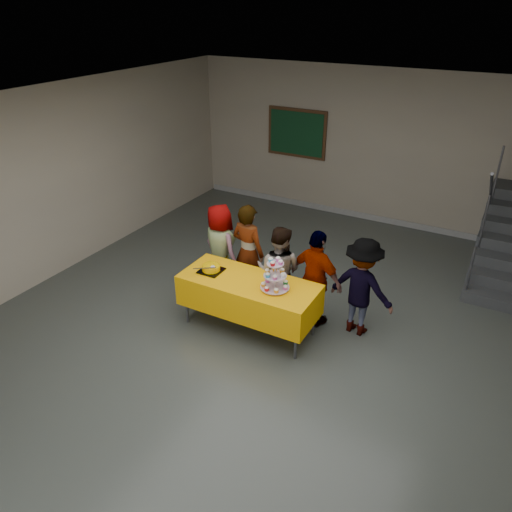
{
  "coord_description": "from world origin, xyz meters",
  "views": [
    {
      "loc": [
        2.43,
        -4.51,
        4.15
      ],
      "look_at": [
        -0.42,
        0.66,
        1.05
      ],
      "focal_mm": 35.0,
      "sensor_mm": 36.0,
      "label": 1
    }
  ],
  "objects_px": {
    "bear_cake": "(211,267)",
    "bake_table": "(249,294)",
    "schoolchild_e": "(362,287)",
    "cupcake_stand": "(275,277)",
    "schoolchild_b": "(248,252)",
    "schoolchild_c": "(279,271)",
    "schoolchild_d": "(316,279)",
    "schoolchild_a": "(220,248)",
    "noticeboard": "(297,133)"
  },
  "relations": [
    {
      "from": "bake_table",
      "to": "schoolchild_e",
      "type": "relative_size",
      "value": 1.35
    },
    {
      "from": "cupcake_stand",
      "to": "schoolchild_e",
      "type": "height_order",
      "value": "schoolchild_e"
    },
    {
      "from": "bear_cake",
      "to": "schoolchild_d",
      "type": "relative_size",
      "value": 0.25
    },
    {
      "from": "cupcake_stand",
      "to": "schoolchild_b",
      "type": "xyz_separation_m",
      "value": [
        -0.83,
        0.76,
        -0.19
      ]
    },
    {
      "from": "bear_cake",
      "to": "schoolchild_e",
      "type": "xyz_separation_m",
      "value": [
        1.92,
        0.71,
        -0.13
      ]
    },
    {
      "from": "schoolchild_c",
      "to": "noticeboard",
      "type": "bearing_deg",
      "value": -75.13
    },
    {
      "from": "bear_cake",
      "to": "noticeboard",
      "type": "distance_m",
      "value": 4.67
    },
    {
      "from": "bake_table",
      "to": "noticeboard",
      "type": "relative_size",
      "value": 1.45
    },
    {
      "from": "bake_table",
      "to": "schoolchild_d",
      "type": "bearing_deg",
      "value": 37.32
    },
    {
      "from": "schoolchild_b",
      "to": "bake_table",
      "type": "bearing_deg",
      "value": 128.71
    },
    {
      "from": "bear_cake",
      "to": "schoolchild_d",
      "type": "height_order",
      "value": "schoolchild_d"
    },
    {
      "from": "schoolchild_e",
      "to": "cupcake_stand",
      "type": "bearing_deg",
      "value": 45.29
    },
    {
      "from": "schoolchild_b",
      "to": "schoolchild_d",
      "type": "height_order",
      "value": "schoolchild_b"
    },
    {
      "from": "bake_table",
      "to": "bear_cake",
      "type": "relative_size",
      "value": 5.25
    },
    {
      "from": "cupcake_stand",
      "to": "schoolchild_c",
      "type": "xyz_separation_m",
      "value": [
        -0.23,
        0.57,
        -0.26
      ]
    },
    {
      "from": "schoolchild_b",
      "to": "cupcake_stand",
      "type": "bearing_deg",
      "value": 146.08
    },
    {
      "from": "schoolchild_d",
      "to": "cupcake_stand",
      "type": "bearing_deg",
      "value": 75.95
    },
    {
      "from": "cupcake_stand",
      "to": "schoolchild_d",
      "type": "height_order",
      "value": "schoolchild_d"
    },
    {
      "from": "schoolchild_d",
      "to": "bake_table",
      "type": "bearing_deg",
      "value": 53.31
    },
    {
      "from": "bake_table",
      "to": "schoolchild_c",
      "type": "height_order",
      "value": "schoolchild_c"
    },
    {
      "from": "schoolchild_b",
      "to": "schoolchild_e",
      "type": "distance_m",
      "value": 1.77
    },
    {
      "from": "schoolchild_c",
      "to": "bear_cake",
      "type": "bearing_deg",
      "value": 30.46
    },
    {
      "from": "schoolchild_c",
      "to": "schoolchild_e",
      "type": "height_order",
      "value": "schoolchild_e"
    },
    {
      "from": "schoolchild_b",
      "to": "schoolchild_c",
      "type": "relative_size",
      "value": 1.1
    },
    {
      "from": "cupcake_stand",
      "to": "bear_cake",
      "type": "xyz_separation_m",
      "value": [
        -0.98,
        -0.01,
        -0.12
      ]
    },
    {
      "from": "schoolchild_c",
      "to": "schoolchild_e",
      "type": "relative_size",
      "value": 0.98
    },
    {
      "from": "schoolchild_d",
      "to": "schoolchild_e",
      "type": "xyz_separation_m",
      "value": [
        0.6,
        0.13,
        -0.01
      ]
    },
    {
      "from": "bake_table",
      "to": "schoolchild_b",
      "type": "distance_m",
      "value": 0.88
    },
    {
      "from": "schoolchild_c",
      "to": "schoolchild_e",
      "type": "distance_m",
      "value": 1.17
    },
    {
      "from": "bake_table",
      "to": "noticeboard",
      "type": "height_order",
      "value": "noticeboard"
    },
    {
      "from": "bear_cake",
      "to": "schoolchild_a",
      "type": "bearing_deg",
      "value": 114.01
    },
    {
      "from": "bake_table",
      "to": "schoolchild_d",
      "type": "xyz_separation_m",
      "value": [
        0.74,
        0.56,
        0.16
      ]
    },
    {
      "from": "bake_table",
      "to": "schoolchild_a",
      "type": "relative_size",
      "value": 1.33
    },
    {
      "from": "cupcake_stand",
      "to": "schoolchild_b",
      "type": "height_order",
      "value": "schoolchild_b"
    },
    {
      "from": "schoolchild_d",
      "to": "schoolchild_e",
      "type": "bearing_deg",
      "value": -152.2
    },
    {
      "from": "bear_cake",
      "to": "schoolchild_a",
      "type": "xyz_separation_m",
      "value": [
        -0.34,
        0.76,
        -0.12
      ]
    },
    {
      "from": "cupcake_stand",
      "to": "noticeboard",
      "type": "xyz_separation_m",
      "value": [
        -1.81,
        4.53,
        0.66
      ]
    },
    {
      "from": "schoolchild_b",
      "to": "noticeboard",
      "type": "distance_m",
      "value": 3.99
    },
    {
      "from": "bear_cake",
      "to": "bake_table",
      "type": "bearing_deg",
      "value": 2.47
    },
    {
      "from": "schoolchild_a",
      "to": "schoolchild_b",
      "type": "xyz_separation_m",
      "value": [
        0.49,
        0.01,
        0.05
      ]
    },
    {
      "from": "bear_cake",
      "to": "schoolchild_e",
      "type": "bearing_deg",
      "value": 20.37
    },
    {
      "from": "schoolchild_d",
      "to": "schoolchild_e",
      "type": "relative_size",
      "value": 1.02
    },
    {
      "from": "bear_cake",
      "to": "noticeboard",
      "type": "relative_size",
      "value": 0.28
    },
    {
      "from": "bake_table",
      "to": "schoolchild_e",
      "type": "bearing_deg",
      "value": 27.19
    },
    {
      "from": "schoolchild_a",
      "to": "schoolchild_b",
      "type": "relative_size",
      "value": 0.93
    },
    {
      "from": "schoolchild_d",
      "to": "noticeboard",
      "type": "xyz_separation_m",
      "value": [
        -2.15,
        3.95,
        0.89
      ]
    },
    {
      "from": "schoolchild_b",
      "to": "schoolchild_e",
      "type": "height_order",
      "value": "schoolchild_b"
    },
    {
      "from": "bake_table",
      "to": "cupcake_stand",
      "type": "relative_size",
      "value": 4.22
    },
    {
      "from": "schoolchild_c",
      "to": "schoolchild_a",
      "type": "bearing_deg",
      "value": -16.3
    },
    {
      "from": "bear_cake",
      "to": "cupcake_stand",
      "type": "bearing_deg",
      "value": 0.3
    }
  ]
}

